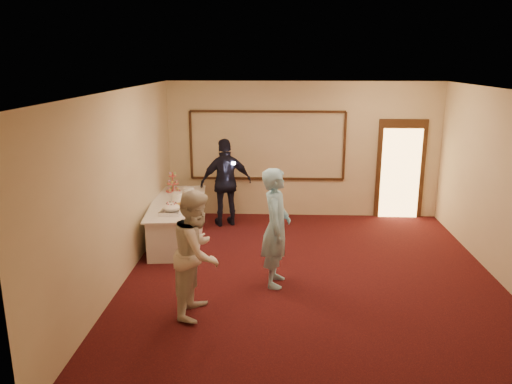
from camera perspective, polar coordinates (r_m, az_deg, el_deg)
floor at (r=8.22m, az=6.32°, el=-9.94°), size 7.00×7.00×0.00m
room_walls at (r=7.60m, az=6.76°, el=4.06°), size 6.04×7.04×3.02m
wall_molding at (r=11.07m, az=1.29°, el=5.33°), size 3.45×0.04×1.55m
doorway at (r=11.48m, az=16.17°, el=2.44°), size 1.05×0.07×2.20m
buffet_table at (r=9.90m, az=-8.91°, el=-3.25°), size 1.26×2.65×0.77m
pavlova_tray at (r=9.07m, az=-9.61°, el=-1.91°), size 0.39×0.54×0.19m
cupcake_stand at (r=10.54m, az=-9.47°, el=0.92°), size 0.31×0.31×0.45m
plate_stack_a at (r=9.80m, az=-9.02°, el=-0.57°), size 0.21×0.21×0.17m
plate_stack_b at (r=10.16m, az=-7.70°, el=0.03°), size 0.21×0.21×0.17m
tart at (r=9.43m, az=-8.65°, el=-1.56°), size 0.29×0.29×0.06m
man at (r=7.71m, az=2.31°, el=-4.08°), size 0.50×0.72×1.87m
woman at (r=6.91m, az=-6.73°, el=-6.93°), size 0.78×0.94×1.77m
guest at (r=10.53m, az=-3.44°, el=1.09°), size 1.18×0.79×1.86m
camera_flash at (r=10.29m, az=-2.59°, el=3.29°), size 0.08×0.06×0.05m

